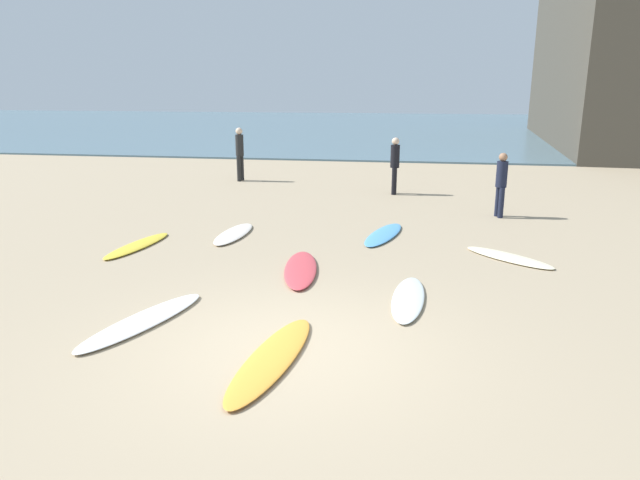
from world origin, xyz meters
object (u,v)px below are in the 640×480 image
object	(u,v)px
surfboard_0	(384,234)
surfboard_1	(234,234)
surfboard_2	(272,358)
surfboard_3	(143,321)
surfboard_7	(138,245)
beachgoer_mid	(240,151)
beachgoer_near	(501,182)
surfboard_5	(509,257)
surfboard_6	(301,269)
surfboard_4	(408,299)
beachgoer_far	(395,163)

from	to	relation	value
surfboard_0	surfboard_1	distance (m)	3.42
surfboard_0	surfboard_2	size ratio (longest dim) A/B	0.88
surfboard_3	surfboard_7	distance (m)	4.24
beachgoer_mid	beachgoer_near	bearing A→B (deg)	76.82
surfboard_0	beachgoer_near	world-z (taller)	beachgoer_near
surfboard_0	surfboard_7	size ratio (longest dim) A/B	1.02
surfboard_2	surfboard_3	world-z (taller)	same
surfboard_0	surfboard_5	size ratio (longest dim) A/B	1.15
surfboard_3	beachgoer_mid	bearing A→B (deg)	-61.31
surfboard_5	surfboard_7	distance (m)	7.66
surfboard_2	surfboard_5	bearing A→B (deg)	-118.25
surfboard_3	beachgoer_near	xyz separation A→B (m)	(6.02, 7.92, 0.88)
surfboard_3	beachgoer_near	bearing A→B (deg)	-108.78
surfboard_1	beachgoer_mid	size ratio (longest dim) A/B	1.09
beachgoer_near	surfboard_6	bearing A→B (deg)	-55.48
surfboard_4	surfboard_0	bearing A→B (deg)	-78.13
beachgoer_near	surfboard_7	bearing A→B (deg)	-79.02
surfboard_0	beachgoer_far	xyz separation A→B (m)	(0.04, 5.19, 0.94)
surfboard_3	surfboard_4	size ratio (longest dim) A/B	1.17
surfboard_1	beachgoer_far	size ratio (longest dim) A/B	1.16
surfboard_4	beachgoer_mid	world-z (taller)	beachgoer_mid
surfboard_3	surfboard_6	size ratio (longest dim) A/B	1.08
surfboard_0	beachgoer_near	bearing A→B (deg)	-126.28
surfboard_4	beachgoer_near	world-z (taller)	beachgoer_near
surfboard_4	surfboard_2	bearing A→B (deg)	58.18
surfboard_4	surfboard_5	size ratio (longest dim) A/B	1.08
surfboard_5	surfboard_7	xyz separation A→B (m)	(-7.65, -0.35, 0.00)
surfboard_2	surfboard_6	world-z (taller)	surfboard_6
surfboard_2	surfboard_6	size ratio (longest dim) A/B	1.12
beachgoer_mid	surfboard_5	bearing A→B (deg)	59.13
surfboard_1	beachgoer_near	distance (m)	6.92
surfboard_4	surfboard_7	size ratio (longest dim) A/B	0.96
beachgoer_mid	surfboard_1	bearing A→B (deg)	30.61
surfboard_1	surfboard_6	xyz separation A→B (m)	(2.00, -2.31, 0.01)
surfboard_0	surfboard_5	distance (m)	2.89
surfboard_2	surfboard_3	xyz separation A→B (m)	(-2.13, 0.85, -0.00)
surfboard_4	beachgoer_near	size ratio (longest dim) A/B	1.27
surfboard_0	surfboard_6	xyz separation A→B (m)	(-1.38, -2.81, 0.01)
surfboard_0	surfboard_1	bearing A→B (deg)	21.70
beachgoer_near	surfboard_3	bearing A→B (deg)	-53.80
surfboard_5	surfboard_3	bearing A→B (deg)	-12.40
surfboard_1	surfboard_3	size ratio (longest dim) A/B	0.82
surfboard_1	surfboard_2	distance (m)	6.31
surfboard_6	surfboard_1	bearing A→B (deg)	122.34
surfboard_7	beachgoer_far	world-z (taller)	beachgoer_far
surfboard_0	surfboard_3	xyz separation A→B (m)	(-3.18, -5.51, 0.00)
surfboard_7	beachgoer_far	xyz separation A→B (m)	(5.15, 6.92, 0.94)
surfboard_0	beachgoer_near	xyz separation A→B (m)	(2.84, 2.41, 0.88)
surfboard_0	beachgoer_mid	world-z (taller)	beachgoer_mid
surfboard_0	surfboard_5	world-z (taller)	surfboard_0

